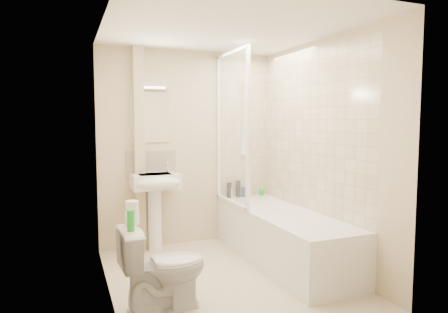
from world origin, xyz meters
name	(u,v)px	position (x,y,z in m)	size (l,w,h in m)	color
floor	(226,277)	(0.00, 0.00, 0.00)	(2.50, 2.50, 0.00)	beige
wall_back	(188,148)	(0.00, 1.25, 1.20)	(2.20, 0.02, 2.40)	beige
wall_left	(107,160)	(-1.10, 0.00, 1.20)	(0.02, 2.50, 2.40)	beige
wall_right	(321,153)	(1.10, 0.00, 1.20)	(0.02, 2.50, 2.40)	beige
ceiling	(226,28)	(0.00, 0.00, 2.40)	(2.20, 2.50, 0.02)	white
tile_back	(243,130)	(0.75, 1.24, 1.42)	(0.70, 0.01, 1.75)	beige
tile_right	(310,131)	(1.09, 0.20, 1.42)	(0.01, 2.10, 1.75)	beige
pipe_boxing	(139,150)	(-0.62, 1.19, 1.20)	(0.12, 0.12, 2.40)	beige
splashback	(151,163)	(-0.47, 1.24, 1.03)	(0.60, 0.01, 0.30)	beige
mirror	(151,117)	(-0.47, 1.24, 1.58)	(0.46, 0.01, 0.60)	white
strip_light	(151,86)	(-0.47, 1.22, 1.95)	(0.42, 0.07, 0.07)	silver
bathtub	(282,235)	(0.75, 0.20, 0.29)	(0.70, 2.10, 0.55)	white
shower_screen	(232,128)	(0.40, 0.80, 1.45)	(0.04, 0.92, 1.80)	white
shower_fixture	(245,120)	(0.75, 1.19, 1.55)	(0.10, 0.16, 0.99)	white
pedestal_sink	(156,190)	(-0.47, 1.01, 0.74)	(0.54, 0.49, 1.05)	white
bottle_black_a	(229,190)	(0.52, 1.16, 0.65)	(0.06, 0.06, 0.20)	black
bottle_white_a	(231,193)	(0.54, 1.16, 0.61)	(0.05, 0.05, 0.13)	silver
bottle_black_b	(238,189)	(0.64, 1.16, 0.66)	(0.07, 0.07, 0.21)	black
bottle_blue	(244,192)	(0.72, 1.16, 0.61)	(0.06, 0.06, 0.12)	navy
bottle_cream	(250,190)	(0.81, 1.16, 0.63)	(0.06, 0.06, 0.17)	beige
bottle_green	(262,192)	(0.99, 1.16, 0.59)	(0.06, 0.06, 0.08)	green
toilet	(163,267)	(-0.72, -0.43, 0.35)	(0.71, 0.44, 0.70)	white
toilet_roll_lower	(132,218)	(-0.95, -0.33, 0.75)	(0.11, 0.11, 0.10)	white
toilet_roll_upper	(132,207)	(-0.95, -0.38, 0.85)	(0.10, 0.10, 0.10)	white
green_bottle	(131,221)	(-0.99, -0.53, 0.78)	(0.06, 0.06, 0.16)	green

